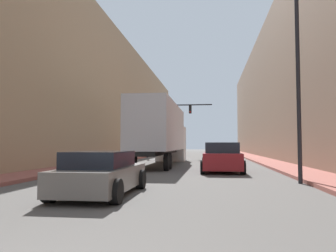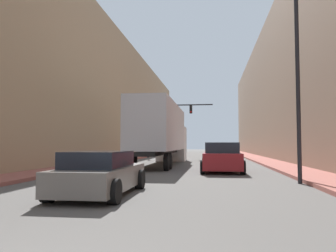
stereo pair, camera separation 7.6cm
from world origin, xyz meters
The scene contains 9 objects.
sidewalk_right centered at (6.47, 30.00, 0.07)m, with size 2.15×80.00×0.15m.
sidewalk_left centered at (-6.47, 30.00, 0.07)m, with size 2.15×80.00×0.15m.
building_right centered at (10.54, 30.00, 7.22)m, with size 6.00×80.00×14.45m.
building_left centered at (-10.54, 30.00, 6.71)m, with size 6.00×80.00×13.42m.
semi_truck centered at (-1.73, 22.07, 2.40)m, with size 2.51×13.65×4.27m.
sedan_car centered at (-1.34, 7.51, 0.62)m, with size 1.99×4.21×1.29m.
suv_car centered at (2.45, 16.25, 0.76)m, with size 2.21×4.45×1.59m.
traffic_signal_gantry centered at (-3.44, 34.43, 4.34)m, with size 7.36×0.35×6.20m.
street_lamp centered at (5.25, 11.20, 4.95)m, with size 0.44×0.44×7.87m.
Camera 2 is at (1.97, -1.87, 1.48)m, focal length 35.00 mm.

